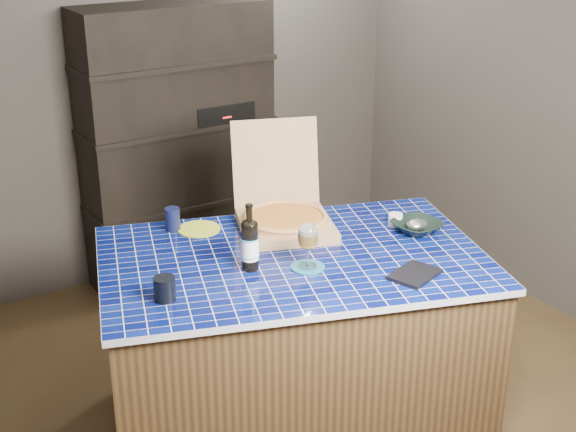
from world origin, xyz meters
TOP-DOWN VIEW (x-y plane):
  - room at (0.00, 0.00)m, footprint 3.50×3.50m
  - shelving_unit at (0.00, 1.53)m, footprint 1.20×0.41m
  - kitchen_island at (-0.29, -0.28)m, footprint 1.94×1.55m
  - pizza_box at (-0.15, 0.01)m, footprint 0.58×0.64m
  - mead_bottle at (-0.51, -0.29)m, footprint 0.08×0.08m
  - teal_trivet at (-0.30, -0.41)m, footprint 0.15×0.15m
  - wine_glass at (-0.30, -0.41)m, footprint 0.09×0.09m
  - tumbler at (-0.93, -0.35)m, footprint 0.09×0.09m
  - dvd_case at (0.04, -0.72)m, footprint 0.25×0.21m
  - bowl at (0.35, -0.37)m, footprint 0.24×0.24m
  - foil_contents at (0.35, -0.37)m, footprint 0.11×0.09m
  - white_jar at (0.32, -0.25)m, footprint 0.07×0.07m
  - navy_cup at (-0.61, 0.27)m, footprint 0.07×0.07m
  - green_trivet at (-0.51, 0.21)m, footprint 0.20×0.20m

SIDE VIEW (x-z plane):
  - kitchen_island at x=-0.29m, z-range 0.00..0.93m
  - shelving_unit at x=0.00m, z-range 0.00..1.80m
  - teal_trivet at x=-0.30m, z-range 0.93..0.93m
  - green_trivet at x=-0.51m, z-range 0.93..0.93m
  - dvd_case at x=0.04m, z-range 0.93..0.94m
  - bowl at x=0.35m, z-range 0.93..0.98m
  - white_jar at x=0.32m, z-range 0.93..0.99m
  - foil_contents at x=0.35m, z-range 0.94..0.99m
  - tumbler at x=-0.93m, z-range 0.93..1.02m
  - navy_cup at x=-0.61m, z-range 0.93..1.04m
  - pizza_box at x=-0.15m, z-range 0.76..1.23m
  - mead_bottle at x=-0.51m, z-range 0.90..1.19m
  - wine_glass at x=-0.30m, z-range 0.97..1.17m
  - room at x=0.00m, z-range -0.50..3.00m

